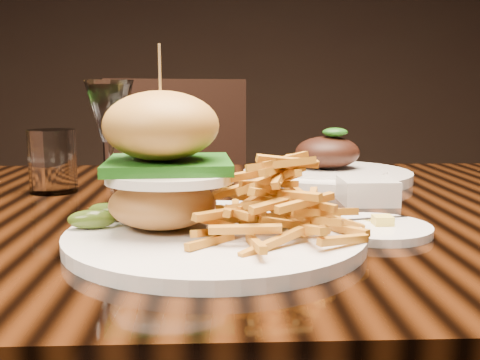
{
  "coord_description": "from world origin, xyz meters",
  "views": [
    {
      "loc": [
        -0.02,
        -0.81,
        0.92
      ],
      "look_at": [
        0.01,
        -0.13,
        0.81
      ],
      "focal_mm": 42.0,
      "sensor_mm": 36.0,
      "label": 1
    }
  ],
  "objects_px": {
    "burger_plate": "(211,191)",
    "far_dish": "(327,170)",
    "dining_table": "(233,256)",
    "wine_glass": "(110,116)",
    "chair_far": "(187,214)"
  },
  "relations": [
    {
      "from": "far_dish",
      "to": "burger_plate",
      "type": "bearing_deg",
      "value": -116.48
    },
    {
      "from": "dining_table",
      "to": "burger_plate",
      "type": "bearing_deg",
      "value": -98.41
    },
    {
      "from": "burger_plate",
      "to": "far_dish",
      "type": "bearing_deg",
      "value": 72.4
    },
    {
      "from": "dining_table",
      "to": "burger_plate",
      "type": "height_order",
      "value": "burger_plate"
    },
    {
      "from": "dining_table",
      "to": "far_dish",
      "type": "height_order",
      "value": "far_dish"
    },
    {
      "from": "burger_plate",
      "to": "far_dish",
      "type": "distance_m",
      "value": 0.48
    },
    {
      "from": "wine_glass",
      "to": "far_dish",
      "type": "height_order",
      "value": "wine_glass"
    },
    {
      "from": "burger_plate",
      "to": "far_dish",
      "type": "height_order",
      "value": "burger_plate"
    },
    {
      "from": "wine_glass",
      "to": "dining_table",
      "type": "bearing_deg",
      "value": 8.8
    },
    {
      "from": "burger_plate",
      "to": "far_dish",
      "type": "relative_size",
      "value": 1.06
    },
    {
      "from": "burger_plate",
      "to": "wine_glass",
      "type": "distance_m",
      "value": 0.23
    },
    {
      "from": "burger_plate",
      "to": "far_dish",
      "type": "xyz_separation_m",
      "value": [
        0.21,
        0.43,
        -0.04
      ]
    },
    {
      "from": "burger_plate",
      "to": "wine_glass",
      "type": "relative_size",
      "value": 1.83
    },
    {
      "from": "dining_table",
      "to": "chair_far",
      "type": "distance_m",
      "value": 0.9
    },
    {
      "from": "chair_far",
      "to": "burger_plate",
      "type": "bearing_deg",
      "value": -102.96
    }
  ]
}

